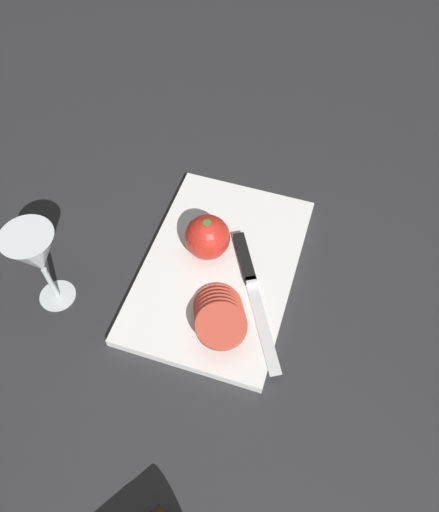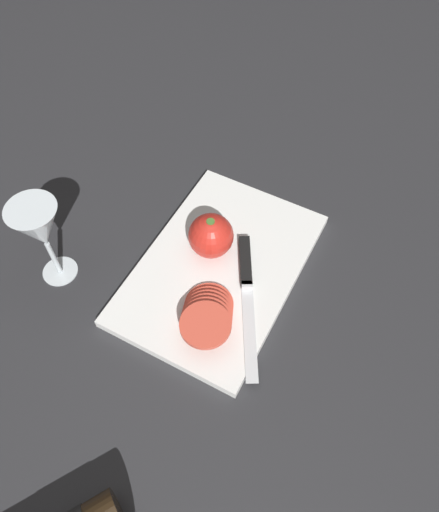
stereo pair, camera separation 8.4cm
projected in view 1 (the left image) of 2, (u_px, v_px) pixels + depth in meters
The scene contains 6 objects.
ground_plane at pixel (208, 256), 0.90m from camera, with size 3.00×3.00×0.00m, color #28282B.
cutting_board at pixel (219, 268), 0.87m from camera, with size 0.38×0.26×0.02m.
wine_glass at pixel (36, 255), 0.75m from camera, with size 0.08×0.08×0.17m.
whole_tomato at pixel (205, 238), 0.85m from camera, with size 0.08×0.08×0.08m.
knife at pixel (248, 271), 0.85m from camera, with size 0.24×0.15×0.01m.
tomato_slice_stack_near at pixel (219, 315), 0.79m from camera, with size 0.13×0.10×0.04m.
Camera 1 is at (0.48, 0.17, 0.74)m, focal length 35.00 mm.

